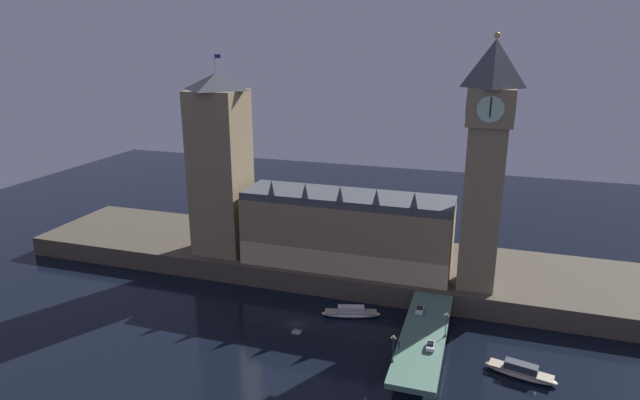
{
  "coord_description": "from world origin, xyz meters",
  "views": [
    {
      "loc": [
        47.05,
        -125.42,
        76.38
      ],
      "look_at": [
        0.65,
        20.0,
        30.78
      ],
      "focal_mm": 30.0,
      "sensor_mm": 36.0,
      "label": 1
    }
  ],
  "objects": [
    {
      "name": "victoria_tower",
      "position": [
        -37.28,
        29.8,
        36.74
      ],
      "size": [
        16.93,
        16.93,
        65.95
      ],
      "color": "#8E7A56",
      "rests_on": "embankment"
    },
    {
      "name": "embankment",
      "position": [
        0.0,
        39.0,
        3.33
      ],
      "size": [
        220.0,
        42.0,
        6.66
      ],
      "color": "#4C4438",
      "rests_on": "ground_plane"
    },
    {
      "name": "car_northbound_lead",
      "position": [
        33.4,
        5.52,
        7.06
      ],
      "size": [
        2.09,
        3.83,
        1.56
      ],
      "color": "white",
      "rests_on": "bridge"
    },
    {
      "name": "bridge",
      "position": [
        35.8,
        -5.0,
        4.7
      ],
      "size": [
        10.93,
        46.0,
        6.33
      ],
      "color": "#4C7560",
      "rests_on": "ground_plane"
    },
    {
      "name": "clock_tower",
      "position": [
        46.83,
        26.7,
        44.61
      ],
      "size": [
        12.77,
        12.88,
        71.93
      ],
      "color": "#8E7A56",
      "rests_on": "embankment"
    },
    {
      "name": "boat_downstream",
      "position": [
        59.04,
        -6.84,
        1.3
      ],
      "size": [
        17.15,
        7.85,
        3.54
      ],
      "color": "#B2A893",
      "rests_on": "ground_plane"
    },
    {
      "name": "pedestrian_near_rail",
      "position": [
        30.99,
        -13.23,
        7.25
      ],
      "size": [
        0.38,
        0.38,
        1.74
      ],
      "color": "black",
      "rests_on": "bridge"
    },
    {
      "name": "car_southbound_lead",
      "position": [
        38.21,
        -11.47,
        7.07
      ],
      "size": [
        1.97,
        3.82,
        1.59
      ],
      "color": "white",
      "rests_on": "bridge"
    },
    {
      "name": "street_lamp_mid",
      "position": [
        41.01,
        -5.0,
        10.4
      ],
      "size": [
        1.34,
        0.6,
        6.51
      ],
      "color": "#2D3333",
      "rests_on": "bridge"
    },
    {
      "name": "boat_upstream",
      "position": [
        13.53,
        8.98,
        1.15
      ],
      "size": [
        17.31,
        8.42,
        3.13
      ],
      "color": "white",
      "rests_on": "ground_plane"
    },
    {
      "name": "parliament_hall",
      "position": [
        6.32,
        29.88,
        18.48
      ],
      "size": [
        66.07,
        19.11,
        28.41
      ],
      "color": "#8E7A56",
      "rests_on": "embankment"
    },
    {
      "name": "street_lamp_near",
      "position": [
        30.59,
        -19.72,
        10.59
      ],
      "size": [
        1.34,
        0.6,
        6.82
      ],
      "color": "#2D3333",
      "rests_on": "bridge"
    },
    {
      "name": "ground_plane",
      "position": [
        0.0,
        0.0,
        0.0
      ],
      "size": [
        400.0,
        400.0,
        0.0
      ],
      "primitive_type": "plane",
      "color": "black"
    }
  ]
}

